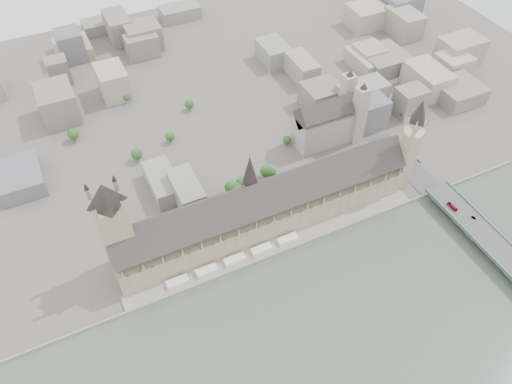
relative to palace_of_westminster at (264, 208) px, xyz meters
name	(u,v)px	position (x,y,z in m)	size (l,w,h in m)	color
ground	(274,240)	(0.00, -19.70, -22.71)	(900.00, 900.00, 0.00)	#595651
embankment_wall	(282,252)	(0.00, -34.70, -21.21)	(600.00, 1.50, 3.00)	gray
river_terrace	(278,246)	(0.00, -27.20, -21.71)	(270.00, 15.00, 2.00)	gray
terrace_tents	(235,260)	(-40.00, -26.70, -18.71)	(118.00, 7.00, 4.00)	white
palace_of_westminster	(264,208)	(0.00, 0.00, 0.00)	(265.00, 40.73, 55.44)	gray
elizabeth_tower	(412,139)	(138.00, -11.70, 35.38)	(17.00, 17.00, 107.50)	gray
victoria_tower	(114,226)	(-122.00, 6.30, 32.50)	(30.00, 30.00, 100.00)	gray
central_tower	(250,178)	(-10.00, 6.30, 35.21)	(13.00, 13.00, 48.00)	gray
westminster_bridge	(491,245)	(162.00, -107.20, -17.58)	(25.00, 325.00, 10.25)	#474749
westminster_abbey	(329,121)	(110.92, 75.30, 2.38)	(68.00, 36.00, 64.00)	gray
city_skyline_inland	(177,76)	(0.00, 225.30, -3.71)	(720.00, 360.00, 38.00)	gray
park_trees	(235,192)	(-10.00, 40.30, -15.21)	(110.00, 30.00, 15.00)	#19481A
red_bus_north	(452,207)	(156.50, -62.54, -10.95)	(2.54, 10.84, 3.02)	maroon
car_silver	(474,218)	(165.37, -80.28, -11.79)	(1.42, 4.07, 1.34)	gray
car_approach	(419,161)	(167.47, -1.85, -11.71)	(2.09, 5.13, 1.49)	gray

